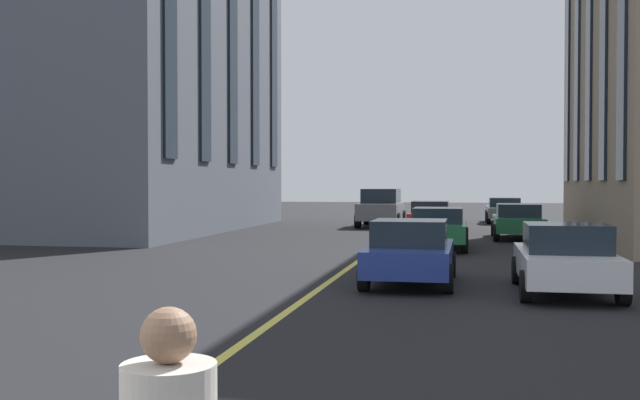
{
  "coord_description": "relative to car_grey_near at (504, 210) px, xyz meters",
  "views": [
    {
      "loc": [
        -1.54,
        -3.03,
        2.21
      ],
      "look_at": [
        9.91,
        -0.73,
        1.93
      ],
      "focal_mm": 41.74,
      "sensor_mm": 36.0,
      "label": 1
    }
  ],
  "objects": [
    {
      "name": "lane_centre_line",
      "position": [
        -19.82,
        4.9,
        -0.7
      ],
      "size": [
        80.0,
        0.16,
        0.01
      ],
      "color": "#D8C64C",
      "rests_on": "ground_plane"
    },
    {
      "name": "car_red_parked_a",
      "position": [
        -7.92,
        3.55,
        0.0
      ],
      "size": [
        4.4,
        1.95,
        1.37
      ],
      "color": "#B21E1E",
      "rests_on": "ground_plane"
    },
    {
      "name": "car_green_far",
      "position": [
        -11.54,
        0.0,
        0.0
      ],
      "size": [
        4.4,
        1.95,
        1.37
      ],
      "color": "#1E6038",
      "rests_on": "ground_plane"
    },
    {
      "name": "car_green_trailing",
      "position": [
        -16.5,
        2.86,
        0.0
      ],
      "size": [
        4.4,
        1.95,
        1.37
      ],
      "color": "#1E6038",
      "rests_on": "ground_plane"
    },
    {
      "name": "car_white_mid",
      "position": [
        -26.08,
        0.0,
        -0.0
      ],
      "size": [
        3.9,
        1.89,
        1.4
      ],
      "color": "silver",
      "rests_on": "ground_plane"
    },
    {
      "name": "car_blue_oncoming",
      "position": [
        -25.25,
        3.11,
        -0.0
      ],
      "size": [
        3.9,
        1.89,
        1.4
      ],
      "color": "navy",
      "rests_on": "ground_plane"
    },
    {
      "name": "car_grey_parked_b",
      "position": [
        -4.63,
        6.15,
        0.27
      ],
      "size": [
        4.7,
        2.14,
        1.88
      ],
      "color": "slate",
      "rests_on": "ground_plane"
    },
    {
      "name": "car_grey_near",
      "position": [
        0.0,
        0.0,
        0.0
      ],
      "size": [
        4.4,
        1.95,
        1.37
      ],
      "color": "slate",
      "rests_on": "ground_plane"
    }
  ]
}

